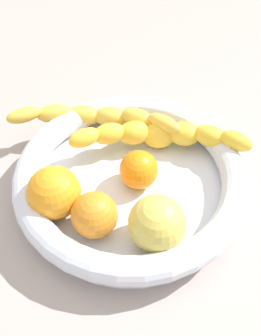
{
  "coord_description": "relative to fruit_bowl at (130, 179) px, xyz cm",
  "views": [
    {
      "loc": [
        -3.17,
        -31.33,
        44.21
      ],
      "look_at": [
        0.0,
        0.0,
        7.83
      ],
      "focal_mm": 40.52,
      "sensor_mm": 36.0,
      "label": 1
    }
  ],
  "objects": [
    {
      "name": "orange_mid_left",
      "position": [
        -9.5,
        -3.19,
        2.41
      ],
      "size": [
        6.56,
        6.56,
        6.56
      ],
      "primitive_type": "sphere",
      "color": "orange",
      "rests_on": "fruit_bowl"
    },
    {
      "name": "apple_yellow",
      "position": [
        2.1,
        -8.73,
        2.44
      ],
      "size": [
        6.63,
        6.63,
        6.63
      ],
      "primitive_type": "sphere",
      "color": "#DCC655",
      "rests_on": "fruit_bowl"
    },
    {
      "name": "orange_front",
      "position": [
        1.07,
        0.41,
        1.65
      ],
      "size": [
        5.04,
        5.04,
        5.04
      ],
      "primitive_type": "sphere",
      "color": "orange",
      "rests_on": "fruit_bowl"
    },
    {
      "name": "kitchen_counter",
      "position": [
        0.0,
        0.0,
        -4.2
      ],
      "size": [
        120.0,
        120.0,
        3.0
      ],
      "primitive_type": "cube",
      "color": "#A39793",
      "rests_on": "ground"
    },
    {
      "name": "fruit_bowl",
      "position": [
        0.0,
        0.0,
        0.0
      ],
      "size": [
        30.26,
        30.26,
        5.21
      ],
      "color": "silver",
      "rests_on": "kitchen_counter"
    },
    {
      "name": "banana_draped_right",
      "position": [
        -3.97,
        10.51,
        1.9
      ],
      "size": [
        24.83,
        9.11,
        4.38
      ],
      "color": "yellow",
      "rests_on": "fruit_bowl"
    },
    {
      "name": "orange_mid_right",
      "position": [
        -4.84,
        -6.52,
        1.9
      ],
      "size": [
        5.54,
        5.54,
        5.54
      ],
      "primitive_type": "sphere",
      "color": "orange",
      "rests_on": "fruit_bowl"
    },
    {
      "name": "banana_draped_left",
      "position": [
        4.55,
        5.75,
        1.95
      ],
      "size": [
        25.09,
        8.65,
        5.09
      ],
      "color": "yellow",
      "rests_on": "fruit_bowl"
    }
  ]
}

